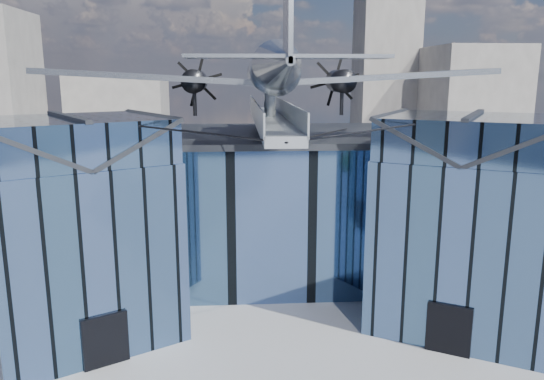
{
  "coord_description": "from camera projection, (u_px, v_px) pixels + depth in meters",
  "views": [
    {
      "loc": [
        -2.0,
        -28.41,
        13.74
      ],
      "look_at": [
        0.0,
        2.0,
        7.2
      ],
      "focal_mm": 35.0,
      "sensor_mm": 36.0,
      "label": 1
    }
  ],
  "objects": [
    {
      "name": "bg_towers",
      "position": [
        260.0,
        102.0,
        77.98
      ],
      "size": [
        77.0,
        24.5,
        26.0
      ],
      "color": "gray",
      "rests_on": "ground"
    },
    {
      "name": "museum",
      "position": [
        268.0,
        202.0,
        35.24
      ],
      "size": [
        32.88,
        24.5,
        17.6
      ],
      "color": "#46648E",
      "rests_on": "ground"
    },
    {
      "name": "ground_plane",
      "position": [
        274.0,
        318.0,
        30.73
      ],
      "size": [
        120.0,
        120.0,
        0.0
      ],
      "primitive_type": "plane",
      "color": "gray"
    }
  ]
}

